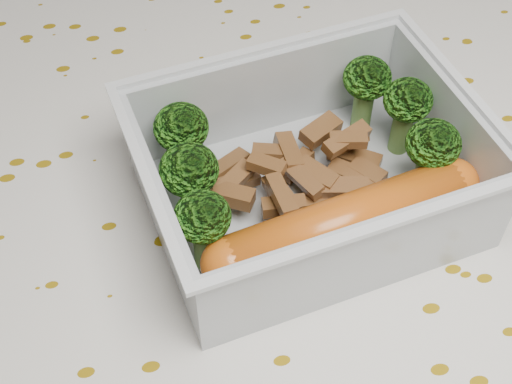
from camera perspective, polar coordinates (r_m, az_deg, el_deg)
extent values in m
cube|color=brown|center=(0.45, -0.08, -4.21)|extent=(1.40, 0.90, 0.04)
cube|color=silver|center=(0.43, -0.08, -2.42)|extent=(1.46, 0.96, 0.01)
cube|color=silver|center=(0.43, 4.08, -0.84)|extent=(0.20, 0.16, 0.00)
cube|color=silver|center=(0.45, 0.77, 7.93)|extent=(0.18, 0.03, 0.06)
cube|color=silver|center=(0.37, 8.62, -5.21)|extent=(0.18, 0.03, 0.06)
cube|color=silver|center=(0.44, 14.82, 5.08)|extent=(0.02, 0.13, 0.06)
cube|color=silver|center=(0.39, -7.61, -1.61)|extent=(0.02, 0.13, 0.06)
cube|color=silver|center=(0.43, 0.57, 11.40)|extent=(0.19, 0.03, 0.00)
cube|color=silver|center=(0.34, 9.59, -2.84)|extent=(0.19, 0.03, 0.00)
cube|color=silver|center=(0.43, 16.21, 8.21)|extent=(0.03, 0.14, 0.00)
cube|color=silver|center=(0.36, -8.83, 1.24)|extent=(0.03, 0.14, 0.00)
cylinder|color=#608C3F|center=(0.43, -5.74, 2.73)|extent=(0.01, 0.01, 0.03)
ellipsoid|color=#378417|center=(0.42, -6.02, 5.15)|extent=(0.03, 0.03, 0.03)
cylinder|color=#608C3F|center=(0.47, 8.51, 6.61)|extent=(0.01, 0.01, 0.03)
ellipsoid|color=#378417|center=(0.45, 8.89, 9.01)|extent=(0.03, 0.03, 0.03)
cylinder|color=#608C3F|center=(0.41, -5.13, -0.61)|extent=(0.01, 0.01, 0.03)
ellipsoid|color=#378417|center=(0.39, -5.39, 1.79)|extent=(0.03, 0.03, 0.03)
cylinder|color=#608C3F|center=(0.46, 11.54, 4.83)|extent=(0.01, 0.01, 0.03)
ellipsoid|color=#378417|center=(0.44, 12.06, 7.22)|extent=(0.03, 0.03, 0.03)
cylinder|color=#608C3F|center=(0.39, -4.09, -4.33)|extent=(0.01, 0.01, 0.03)
ellipsoid|color=#378417|center=(0.37, -4.32, -1.99)|extent=(0.03, 0.03, 0.03)
cylinder|color=#608C3F|center=(0.43, 13.36, 1.40)|extent=(0.01, 0.01, 0.03)
ellipsoid|color=#378417|center=(0.42, 14.00, 3.75)|extent=(0.03, 0.03, 0.03)
cube|color=brown|center=(0.42, 5.03, 1.39)|extent=(0.03, 0.03, 0.01)
cube|color=brown|center=(0.44, 3.29, 2.14)|extent=(0.03, 0.02, 0.01)
cube|color=brown|center=(0.42, 3.62, 1.19)|extent=(0.02, 0.03, 0.01)
cube|color=brown|center=(0.45, 5.20, 4.95)|extent=(0.03, 0.02, 0.01)
cube|color=brown|center=(0.41, 1.82, -0.29)|extent=(0.02, 0.03, 0.01)
cube|color=brown|center=(0.43, 7.26, 4.21)|extent=(0.03, 0.02, 0.01)
cube|color=brown|center=(0.43, 7.40, 4.16)|extent=(0.02, 0.01, 0.01)
cube|color=brown|center=(0.42, 4.37, 1.49)|extent=(0.03, 0.03, 0.01)
cube|color=brown|center=(0.43, 2.63, 3.15)|extent=(0.01, 0.03, 0.01)
cube|color=brown|center=(0.41, 2.31, -0.67)|extent=(0.02, 0.03, 0.01)
cube|color=brown|center=(0.41, -1.79, -0.33)|extent=(0.03, 0.02, 0.01)
cube|color=brown|center=(0.41, 2.24, -1.12)|extent=(0.03, 0.01, 0.01)
cube|color=brown|center=(0.43, -1.83, 0.70)|extent=(0.03, 0.02, 0.01)
cube|color=brown|center=(0.45, 7.45, 4.16)|extent=(0.03, 0.02, 0.01)
cube|color=brown|center=(0.44, 7.70, 1.31)|extent=(0.03, 0.03, 0.01)
cube|color=brown|center=(0.42, 6.92, 0.34)|extent=(0.03, 0.02, 0.01)
cube|color=brown|center=(0.41, 0.85, 2.14)|extent=(0.02, 0.02, 0.01)
cube|color=brown|center=(0.44, 8.90, 1.54)|extent=(0.02, 0.02, 0.01)
cube|color=brown|center=(0.42, 4.60, -0.99)|extent=(0.03, 0.02, 0.01)
cube|color=brown|center=(0.45, 7.89, 2.79)|extent=(0.03, 0.03, 0.01)
cube|color=brown|center=(0.40, 2.04, -0.31)|extent=(0.01, 0.03, 0.01)
cube|color=brown|center=(0.42, -1.80, 0.92)|extent=(0.03, 0.03, 0.01)
cube|color=brown|center=(0.43, 1.32, 3.04)|extent=(0.03, 0.02, 0.01)
cube|color=brown|center=(0.44, -2.24, 2.14)|extent=(0.03, 0.02, 0.01)
cylinder|color=#C25512|center=(0.39, 7.19, -2.44)|extent=(0.14, 0.05, 0.03)
sphere|color=#C25512|center=(0.42, 15.41, 0.60)|extent=(0.03, 0.03, 0.03)
sphere|color=#C25512|center=(0.37, -2.15, -5.82)|extent=(0.03, 0.03, 0.03)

